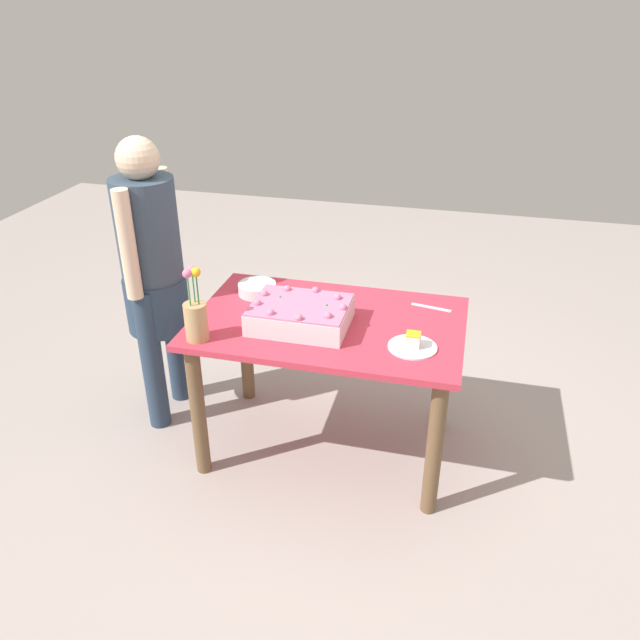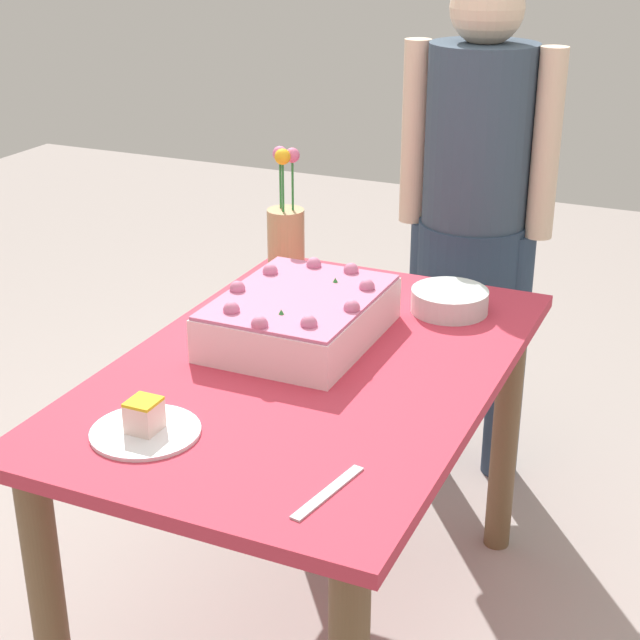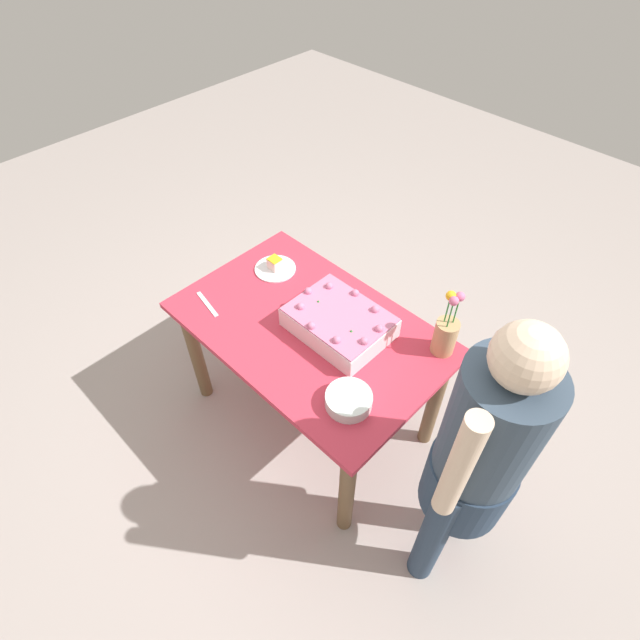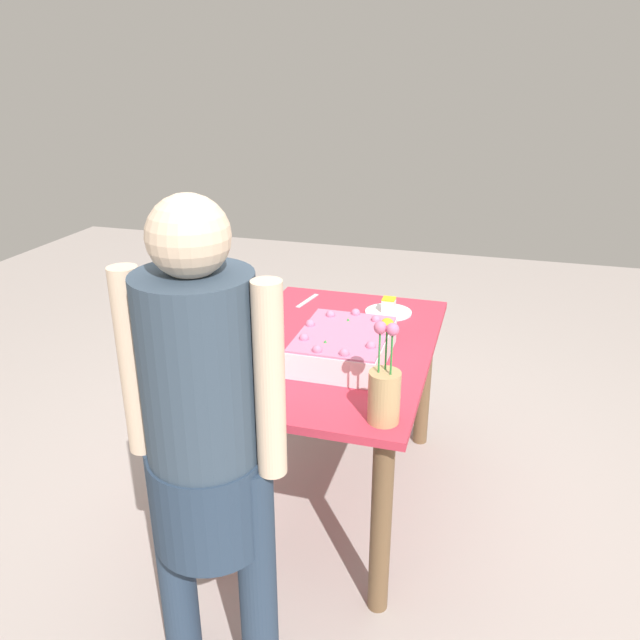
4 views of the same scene
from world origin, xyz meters
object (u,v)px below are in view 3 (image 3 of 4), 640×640
at_px(sheet_cake, 339,322).
at_px(person_standing, 479,456).
at_px(cake_knife, 207,304).
at_px(serving_plate_with_slice, 275,267).
at_px(flower_vase, 446,333).
at_px(fruit_bowl, 349,400).

xyz_separation_m(sheet_cake, person_standing, (-0.80, 0.17, 0.07)).
distance_m(cake_knife, person_standing, 1.37).
xyz_separation_m(serving_plate_with_slice, flower_vase, (-0.91, -0.15, 0.09)).
bearing_deg(cake_knife, fruit_bowl, -165.95).
distance_m(serving_plate_with_slice, person_standing, 1.34).
xyz_separation_m(cake_knife, flower_vase, (-0.95, -0.54, 0.11)).
bearing_deg(person_standing, cake_knife, 5.98).
height_order(fruit_bowl, person_standing, person_standing).
bearing_deg(cake_knife, sheet_cake, -140.01).
relative_size(flower_vase, fruit_bowl, 1.80).
height_order(serving_plate_with_slice, flower_vase, flower_vase).
bearing_deg(person_standing, serving_plate_with_slice, -10.79).
bearing_deg(cake_knife, person_standing, -163.58).
bearing_deg(sheet_cake, flower_vase, -150.03).
relative_size(sheet_cake, fruit_bowl, 2.31).
height_order(flower_vase, fruit_bowl, flower_vase).
distance_m(serving_plate_with_slice, cake_knife, 0.40).
bearing_deg(serving_plate_with_slice, sheet_cake, 171.36).
xyz_separation_m(cake_knife, fruit_bowl, (-0.85, -0.05, 0.03)).
relative_size(sheet_cake, serving_plate_with_slice, 2.08).
xyz_separation_m(sheet_cake, serving_plate_with_slice, (0.51, -0.08, -0.04)).
distance_m(sheet_cake, fruit_bowl, 0.40).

